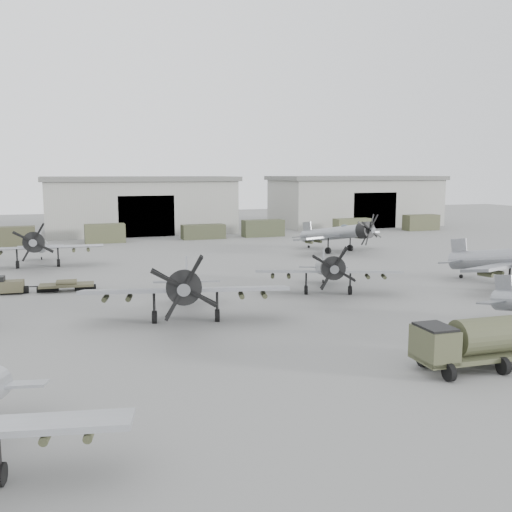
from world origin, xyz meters
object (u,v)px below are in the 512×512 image
Objects in this scene: aircraft_mid_1 at (185,286)px; aircraft_mid_2 at (329,268)px; aircraft_far_0 at (37,245)px; tug_trailer at (32,286)px; aircraft_far_1 at (340,233)px; fuel_tanker at (478,340)px.

aircraft_mid_2 is (12.13, 4.45, -0.32)m from aircraft_mid_1.
aircraft_far_0 reaches higher than tug_trailer.
aircraft_far_1 is (11.95, 20.59, 0.23)m from aircraft_mid_2.
fuel_tanker is 32.99m from tug_trailer.
aircraft_far_1 reaches higher than fuel_tanker.
aircraft_mid_1 is 1.04× the size of aircraft_far_0.
aircraft_mid_2 is at bearing 33.63° from aircraft_mid_1.
tug_trailer is (-33.43, -12.25, -1.72)m from aircraft_far_1.
aircraft_far_0 is at bearing 157.12° from aircraft_mid_2.
aircraft_far_0 is 1.94× the size of fuel_tanker.
aircraft_mid_1 is 26.98m from aircraft_far_0.
aircraft_far_1 is at bearing 59.60° from aircraft_mid_1.
aircraft_mid_1 is 15.95m from tug_trailer.
aircraft_mid_2 is 1.52× the size of tug_trailer.
fuel_tanker is (11.22, -12.98, -0.94)m from aircraft_mid_1.
aircraft_mid_2 is 17.47m from fuel_tanker.
aircraft_mid_2 is at bearing 89.70° from fuel_tanker.
aircraft_mid_2 is 0.89× the size of aircraft_far_1.
aircraft_far_1 is 1.91× the size of fuel_tanker.
tug_trailer is (-0.19, -12.58, -1.75)m from aircraft_far_0.
tug_trailer is at bearing -88.47° from aircraft_far_0.
aircraft_mid_1 is at bearing -67.72° from aircraft_far_0.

